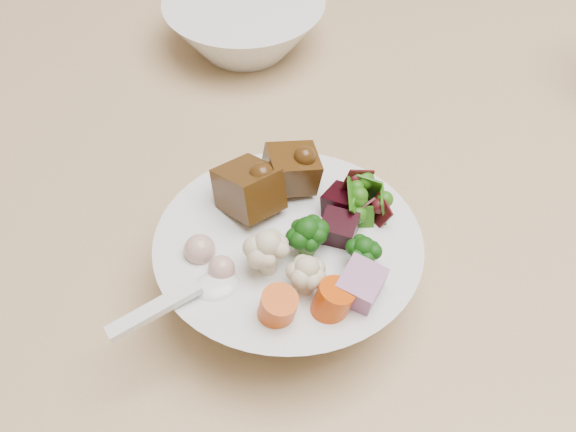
# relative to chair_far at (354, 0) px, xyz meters

# --- Properties ---
(chair_far) EXTENTS (0.39, 0.39, 0.80)m
(chair_far) POSITION_rel_chair_far_xyz_m (0.00, 0.00, 0.00)
(chair_far) COLOR tan
(chair_far) RESTS_ON ground
(food_bowl) EXTENTS (0.19, 0.19, 0.10)m
(food_bowl) POSITION_rel_chair_far_xyz_m (-0.39, -0.68, 0.26)
(food_bowl) COLOR silver
(food_bowl) RESTS_ON dining_table
(soup_spoon) EXTENTS (0.10, 0.03, 0.02)m
(soup_spoon) POSITION_rel_chair_far_xyz_m (-0.46, -0.70, 0.28)
(soup_spoon) COLOR silver
(soup_spoon) RESTS_ON food_bowl
(side_bowl) EXTENTS (0.16, 0.16, 0.05)m
(side_bowl) POSITION_rel_chair_far_xyz_m (-0.31, -0.37, 0.25)
(side_bowl) COLOR silver
(side_bowl) RESTS_ON dining_table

